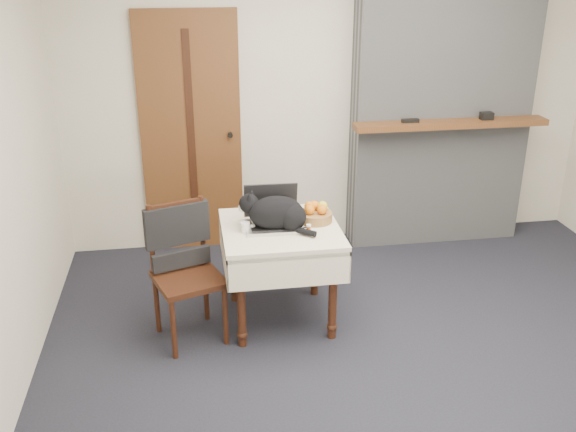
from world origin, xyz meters
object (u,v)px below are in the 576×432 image
Objects in this scene: pill_bottle at (309,229)px; fruit_basket at (315,214)px; side_table at (281,242)px; cat at (277,213)px; cream_jar at (245,227)px; door at (191,135)px; chair at (182,253)px; laptop at (272,216)px.

pill_bottle is 0.22m from fruit_basket.
cat is (-0.03, -0.03, 0.22)m from side_table.
fruit_basket reaches higher than pill_bottle.
cream_jar is at bearing 167.08° from pill_bottle.
door is 2.16× the size of chair.
cat is 7.56× the size of pill_bottle.
laptop reaches higher than pill_bottle.
cream_jar is at bearing -156.84° from cat.
cat is 0.30m from fruit_basket.
laptop is at bearing 138.50° from side_table.
side_table is 11.39× the size of cream_jar.
door is 8.75× the size of fruit_basket.
chair is at bearing -174.48° from side_table.
door is 1.49m from side_table.
laptop reaches higher than fruit_basket.
door is 29.20× the size of cream_jar.
laptop reaches higher than side_table.
side_table is 2.11× the size of laptop.
chair reaches higher than cream_jar.
cat reaches higher than fruit_basket.
pill_bottle is (0.21, -0.18, -0.03)m from laptop.
cream_jar is (-0.21, -0.02, -0.08)m from cat.
laptop reaches higher than cream_jar.
side_table is 0.26m from pill_bottle.
cream_jar is at bearing -77.23° from door.
pill_bottle is (0.71, -1.46, -0.27)m from door.
side_table is 0.31m from fruit_basket.
cat is (0.52, -1.35, -0.19)m from door.
cat is at bearing -132.17° from side_table.
chair is at bearing -177.91° from cream_jar.
door is 1.51m from fruit_basket.
chair is (-0.91, -0.13, -0.16)m from fruit_basket.
laptop is (-0.05, 0.04, 0.18)m from side_table.
cream_jar is at bearing -152.20° from laptop.
side_table is at bearing -13.14° from chair.
pill_bottle is (0.19, -0.11, -0.08)m from cat.
fruit_basket is at bearing 67.22° from pill_bottle.
laptop is 0.09m from cat.
laptop is 0.30m from fruit_basket.
door reaches higher than laptop.
chair is (-0.66, -0.06, 0.00)m from side_table.
laptop is 0.28m from pill_bottle.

